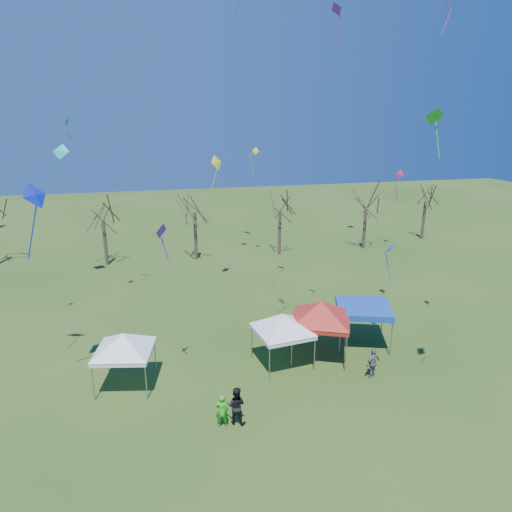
{
  "coord_description": "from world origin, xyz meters",
  "views": [
    {
      "loc": [
        -6.98,
        -18.54,
        13.38
      ],
      "look_at": [
        -1.64,
        3.0,
        6.59
      ],
      "focal_mm": 32.0,
      "sensor_mm": 36.0,
      "label": 1
    }
  ],
  "objects": [
    {
      "name": "tree_5",
      "position": [
        23.72,
        26.07,
        5.73
      ],
      "size": [
        3.39,
        3.39,
        7.46
      ],
      "color": "#3D2D21",
      "rests_on": "ground"
    },
    {
      "name": "tree_1",
      "position": [
        -10.77,
        24.65,
        5.79
      ],
      "size": [
        3.42,
        3.42,
        7.54
      ],
      "color": "#3D2D21",
      "rests_on": "ground"
    },
    {
      "name": "tent_white_west",
      "position": [
        -8.5,
        3.21,
        2.77
      ],
      "size": [
        3.81,
        3.81,
        3.43
      ],
      "rotation": [
        0.0,
        0.0,
        -0.21
      ],
      "color": "gray",
      "rests_on": "ground"
    },
    {
      "name": "kite_27",
      "position": [
        6.86,
        1.61,
        13.39
      ],
      "size": [
        1.02,
        0.67,
        2.44
      ],
      "rotation": [
        0.0,
        0.0,
        3.12
      ],
      "color": "green",
      "rests_on": "ground"
    },
    {
      "name": "kite_11",
      "position": [
        -1.45,
        16.04,
        10.08
      ],
      "size": [
        1.25,
        1.21,
        2.7
      ],
      "rotation": [
        0.0,
        0.0,
        0.74
      ],
      "color": "#D9F019",
      "rests_on": "ground"
    },
    {
      "name": "kite_22",
      "position": [
        3.22,
        22.99,
        10.25
      ],
      "size": [
        0.91,
        0.86,
        2.57
      ],
      "rotation": [
        0.0,
        0.0,
        5.63
      ],
      "color": "#E8FF1A",
      "rests_on": "ground"
    },
    {
      "name": "tent_blue",
      "position": [
        5.46,
        4.57,
        2.28
      ],
      "size": [
        4.01,
        4.01,
        2.48
      ],
      "rotation": [
        0.0,
        0.0,
        -0.33
      ],
      "color": "gray",
      "rests_on": "ground"
    },
    {
      "name": "tree_2",
      "position": [
        -2.37,
        24.38,
        6.29
      ],
      "size": [
        3.71,
        3.71,
        8.18
      ],
      "color": "#3D2D21",
      "rests_on": "ground"
    },
    {
      "name": "person_grey",
      "position": [
        4.25,
        0.85,
        0.84
      ],
      "size": [
        1.06,
        0.76,
        1.67
      ],
      "primitive_type": "imported",
      "rotation": [
        0.0,
        0.0,
        3.55
      ],
      "color": "slate",
      "rests_on": "ground"
    },
    {
      "name": "kite_18",
      "position": [
        3.28,
        5.61,
        18.61
      ],
      "size": [
        0.66,
        0.86,
        1.97
      ],
      "rotation": [
        0.0,
        0.0,
        1.85
      ],
      "color": "purple",
      "rests_on": "ground"
    },
    {
      "name": "tree_3",
      "position": [
        6.03,
        24.04,
        6.08
      ],
      "size": [
        3.59,
        3.59,
        7.91
      ],
      "color": "#3D2D21",
      "rests_on": "ground"
    },
    {
      "name": "tree_4",
      "position": [
        15.36,
        24.0,
        6.06
      ],
      "size": [
        3.58,
        3.58,
        7.89
      ],
      "color": "#3D2D21",
      "rests_on": "ground"
    },
    {
      "name": "tent_red",
      "position": [
        2.34,
        3.67,
        3.19
      ],
      "size": [
        4.19,
        4.19,
        3.95
      ],
      "rotation": [
        0.0,
        0.0,
        -0.42
      ],
      "color": "gray",
      "rests_on": "ground"
    },
    {
      "name": "kite_1",
      "position": [
        -6.31,
        2.8,
        8.21
      ],
      "size": [
        0.8,
        0.88,
        1.91
      ],
      "rotation": [
        0.0,
        0.0,
        4.05
      ],
      "color": "#671CC4",
      "rests_on": "ground"
    },
    {
      "name": "ground",
      "position": [
        0.0,
        0.0,
        0.0
      ],
      "size": [
        140.0,
        140.0,
        0.0
      ],
      "primitive_type": "plane",
      "color": "#2D4D18",
      "rests_on": "ground"
    },
    {
      "name": "kite_17",
      "position": [
        6.89,
        4.58,
        5.93
      ],
      "size": [
        0.94,
        1.06,
        2.65
      ],
      "rotation": [
        0.0,
        0.0,
        4.25
      ],
      "color": "blue",
      "rests_on": "ground"
    },
    {
      "name": "kite_14",
      "position": [
        -11.68,
        3.43,
        10.01
      ],
      "size": [
        1.37,
        1.53,
        3.5
      ],
      "rotation": [
        0.0,
        0.0,
        0.99
      ],
      "color": "#1225BF",
      "rests_on": "ground"
    },
    {
      "name": "kite_12",
      "position": [
        18.18,
        22.89,
        7.76
      ],
      "size": [
        0.59,
        1.07,
        3.29
      ],
      "rotation": [
        0.0,
        0.0,
        5.04
      ],
      "color": "#D02E5D",
      "rests_on": "ground"
    },
    {
      "name": "kite_25",
      "position": [
        8.7,
        4.14,
        18.73
      ],
      "size": [
        0.89,
        0.95,
        1.69
      ],
      "rotation": [
        0.0,
        0.0,
        0.95
      ],
      "color": "#D22E75",
      "rests_on": "ground"
    },
    {
      "name": "kite_13",
      "position": [
        -12.52,
        21.74,
        12.94
      ],
      "size": [
        0.65,
        0.92,
        2.26
      ],
      "rotation": [
        0.0,
        0.0,
        4.6
      ],
      "color": "#0B99AB",
      "rests_on": "ground"
    },
    {
      "name": "person_dark",
      "position": [
        -3.59,
        -1.15,
        0.9
      ],
      "size": [
        1.09,
        1.0,
        1.81
      ],
      "primitive_type": "imported",
      "rotation": [
        0.0,
        0.0,
        2.69
      ],
      "color": "black",
      "rests_on": "ground"
    },
    {
      "name": "person_green",
      "position": [
        -4.26,
        -1.23,
        0.8
      ],
      "size": [
        0.64,
        0.47,
        1.6
      ],
      "primitive_type": "imported",
      "rotation": [
        0.0,
        0.0,
        2.98
      ],
      "color": "green",
      "rests_on": "ground"
    },
    {
      "name": "kite_2",
      "position": [
        -12.86,
        19.3,
        10.86
      ],
      "size": [
        1.53,
        1.22,
        3.3
      ],
      "rotation": [
        0.0,
        0.0,
        5.93
      ],
      "color": "#0CBFB4",
      "rests_on": "ground"
    },
    {
      "name": "tent_white_mid",
      "position": [
        -0.04,
        3.32,
        2.87
      ],
      "size": [
        4.0,
        4.0,
        3.55
      ],
      "rotation": [
        0.0,
        0.0,
        0.12
      ],
      "color": "gray",
      "rests_on": "ground"
    }
  ]
}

